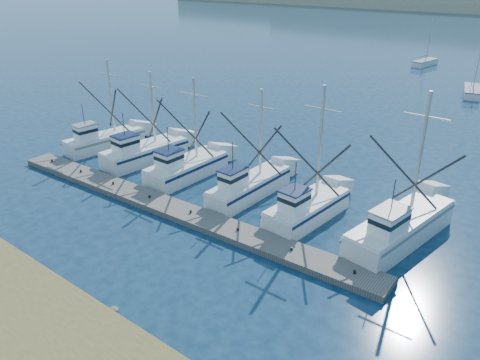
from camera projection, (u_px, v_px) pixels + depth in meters
name	position (u px, v px, depth m)	size (l,w,h in m)	color
ground	(196.00, 289.00, 25.28)	(500.00, 500.00, 0.00)	#0C2136
floating_dock	(170.00, 208.00, 33.38)	(32.15, 2.14, 0.43)	#625E58
trawler_fleet	(227.00, 179.00, 36.07)	(32.04, 9.56, 9.37)	silver
sailboat_near	(472.00, 91.00, 63.42)	(3.56, 7.08, 8.10)	silver
sailboat_far	(425.00, 63.00, 82.34)	(2.80, 6.50, 8.10)	silver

